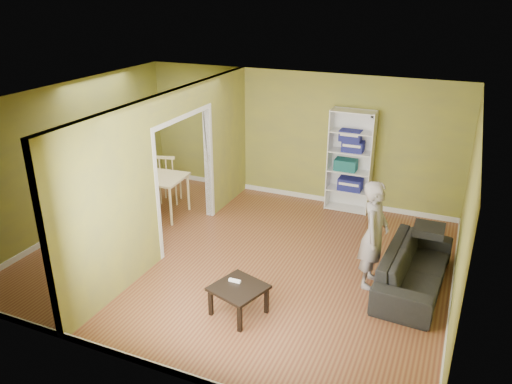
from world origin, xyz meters
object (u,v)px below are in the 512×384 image
bookshelf (351,161)px  dining_table (152,179)px  coffee_table (239,291)px  chair_left (120,186)px  sofa (415,262)px  chair_near (142,204)px  chair_far (170,178)px  person (375,226)px

bookshelf → dining_table: bookshelf is taller
coffee_table → chair_left: size_ratio=0.73×
sofa → coffee_table: bearing=131.7°
chair_left → sofa: bearing=66.5°
chair_near → coffee_table: bearing=-10.5°
bookshelf → chair_near: bookshelf is taller
sofa → bookshelf: (-1.55, 2.38, 0.60)m
bookshelf → chair_near: size_ratio=2.26×
chair_near → chair_left: bearing=170.6°
dining_table → chair_left: chair_left is taller
bookshelf → dining_table: 3.82m
chair_left → dining_table: bearing=72.5°
coffee_table → chair_far: (-2.89, 2.90, 0.16)m
dining_table → person: bearing=-10.9°
person → coffee_table: bearing=136.8°
person → dining_table: bearing=81.5°
bookshelf → chair_far: bearing=-162.0°
coffee_table → chair_near: 3.26m
chair_far → chair_near: bearing=80.7°
sofa → chair_left: size_ratio=2.39×
dining_table → chair_near: size_ratio=1.42×
chair_left → chair_near: chair_near is taller
dining_table → chair_left: bearing=179.4°
bookshelf → dining_table: size_ratio=1.59×
bookshelf → chair_far: (-3.40, -1.10, -0.47)m
sofa → chair_left: chair_left is taller
person → dining_table: person is taller
person → bookshelf: bookshelf is taller
coffee_table → dining_table: bearing=141.7°
sofa → coffee_table: size_ratio=3.28×
bookshelf → dining_table: bearing=-153.1°
chair_left → chair_far: chair_far is taller
person → coffee_table: size_ratio=3.00×
sofa → dining_table: size_ratio=1.67×
dining_table → chair_near: bearing=-77.0°
person → chair_left: person is taller
sofa → chair_far: 5.12m
dining_table → sofa: bearing=-7.5°
chair_near → chair_far: 1.17m
person → bookshelf: (-0.95, 2.56, 0.04)m
coffee_table → chair_left: 4.31m
coffee_table → dining_table: dining_table is taller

